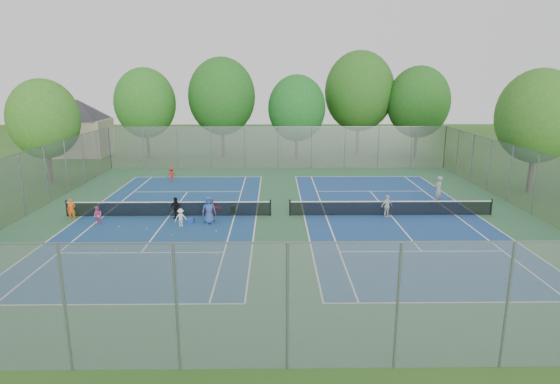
# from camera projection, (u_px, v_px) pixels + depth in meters

# --- Properties ---
(ground) EXTENTS (120.00, 120.00, 0.00)m
(ground) POSITION_uv_depth(u_px,v_px,m) (280.00, 216.00, 29.54)
(ground) COLOR #2C561B
(ground) RESTS_ON ground
(court_pad) EXTENTS (32.00, 32.00, 0.01)m
(court_pad) POSITION_uv_depth(u_px,v_px,m) (280.00, 216.00, 29.54)
(court_pad) COLOR #2E613C
(court_pad) RESTS_ON ground
(court_left) EXTENTS (10.97, 23.77, 0.01)m
(court_left) POSITION_uv_depth(u_px,v_px,m) (169.00, 216.00, 29.46)
(court_left) COLOR navy
(court_left) RESTS_ON court_pad
(court_right) EXTENTS (10.97, 23.77, 0.01)m
(court_right) POSITION_uv_depth(u_px,v_px,m) (390.00, 215.00, 29.62)
(court_right) COLOR navy
(court_right) RESTS_ON court_pad
(net_left) EXTENTS (12.87, 0.10, 0.91)m
(net_left) POSITION_uv_depth(u_px,v_px,m) (169.00, 209.00, 29.35)
(net_left) COLOR black
(net_left) RESTS_ON ground
(net_right) EXTENTS (12.87, 0.10, 0.91)m
(net_right) POSITION_uv_depth(u_px,v_px,m) (391.00, 208.00, 29.52)
(net_right) COLOR black
(net_right) RESTS_ON ground
(fence_north) EXTENTS (32.00, 0.10, 4.00)m
(fence_north) POSITION_uv_depth(u_px,v_px,m) (278.00, 148.00, 44.61)
(fence_north) COLOR gray
(fence_north) RESTS_ON ground
(fence_south) EXTENTS (32.00, 0.10, 4.00)m
(fence_south) POSITION_uv_depth(u_px,v_px,m) (287.00, 308.00, 13.53)
(fence_south) COLOR gray
(fence_south) RESTS_ON ground
(fence_west) EXTENTS (0.10, 32.00, 4.00)m
(fence_west) POSITION_uv_depth(u_px,v_px,m) (22.00, 186.00, 28.88)
(fence_west) COLOR gray
(fence_west) RESTS_ON ground
(fence_east) EXTENTS (0.10, 32.00, 4.00)m
(fence_east) POSITION_uv_depth(u_px,v_px,m) (535.00, 184.00, 29.26)
(fence_east) COLOR gray
(fence_east) RESTS_ON ground
(house) EXTENTS (11.03, 11.03, 7.30)m
(house) POSITION_uv_depth(u_px,v_px,m) (78.00, 118.00, 51.59)
(house) COLOR #B7A88C
(house) RESTS_ON ground
(tree_nw) EXTENTS (6.40, 6.40, 9.58)m
(tree_nw) POSITION_uv_depth(u_px,v_px,m) (145.00, 103.00, 49.35)
(tree_nw) COLOR #443326
(tree_nw) RESTS_ON ground
(tree_nl) EXTENTS (7.20, 7.20, 10.69)m
(tree_nl) POSITION_uv_depth(u_px,v_px,m) (222.00, 96.00, 50.26)
(tree_nl) COLOR #443326
(tree_nl) RESTS_ON ground
(tree_nc) EXTENTS (6.00, 6.00, 8.85)m
(tree_nc) POSITION_uv_depth(u_px,v_px,m) (297.00, 108.00, 48.68)
(tree_nc) COLOR #443326
(tree_nc) RESTS_ON ground
(tree_nr) EXTENTS (7.60, 7.60, 11.42)m
(tree_nr) POSITION_uv_depth(u_px,v_px,m) (359.00, 91.00, 51.29)
(tree_nr) COLOR #443326
(tree_nr) RESTS_ON ground
(tree_ne) EXTENTS (6.60, 6.60, 9.77)m
(tree_ne) POSITION_uv_depth(u_px,v_px,m) (418.00, 102.00, 49.68)
(tree_ne) COLOR #443326
(tree_ne) RESTS_ON ground
(tree_side_w) EXTENTS (5.60, 5.60, 8.47)m
(tree_side_w) POSITION_uv_depth(u_px,v_px,m) (44.00, 119.00, 37.78)
(tree_side_w) COLOR #443326
(tree_side_w) RESTS_ON ground
(tree_side_e) EXTENTS (6.00, 6.00, 9.20)m
(tree_side_e) POSITION_uv_depth(u_px,v_px,m) (538.00, 116.00, 34.24)
(tree_side_e) COLOR #443326
(tree_side_e) RESTS_ON ground
(ball_crate) EXTENTS (0.35, 0.35, 0.29)m
(ball_crate) POSITION_uv_depth(u_px,v_px,m) (191.00, 220.00, 28.10)
(ball_crate) COLOR #1740B3
(ball_crate) RESTS_ON ground
(ball_hopper) EXTENTS (0.33, 0.33, 0.50)m
(ball_hopper) POSITION_uv_depth(u_px,v_px,m) (233.00, 210.00, 29.99)
(ball_hopper) COLOR #268D29
(ball_hopper) RESTS_ON ground
(student_a) EXTENTS (0.56, 0.44, 1.34)m
(student_a) POSITION_uv_depth(u_px,v_px,m) (71.00, 210.00, 28.48)
(student_a) COLOR orange
(student_a) RESTS_ON ground
(student_b) EXTENTS (0.66, 0.61, 1.09)m
(student_b) POSITION_uv_depth(u_px,v_px,m) (98.00, 215.00, 27.69)
(student_b) COLOR #DE568F
(student_b) RESTS_ON ground
(student_c) EXTENTS (0.80, 0.66, 1.08)m
(student_c) POSITION_uv_depth(u_px,v_px,m) (181.00, 218.00, 27.28)
(student_c) COLOR white
(student_c) RESTS_ON ground
(student_d) EXTENTS (0.87, 0.71, 1.38)m
(student_d) POSITION_uv_depth(u_px,v_px,m) (176.00, 208.00, 28.72)
(student_d) COLOR black
(student_d) RESTS_ON ground
(student_e) EXTENTS (0.94, 0.75, 1.67)m
(student_e) POSITION_uv_depth(u_px,v_px,m) (209.00, 210.00, 27.76)
(student_e) COLOR #2A509C
(student_e) RESTS_ON ground
(student_f) EXTENTS (1.29, 1.09, 1.40)m
(student_f) POSITION_uv_depth(u_px,v_px,m) (211.00, 210.00, 28.19)
(student_f) COLOR #AC1829
(student_f) RESTS_ON ground
(child_far_baseline) EXTENTS (0.88, 0.69, 1.19)m
(child_far_baseline) POSITION_uv_depth(u_px,v_px,m) (172.00, 175.00, 39.16)
(child_far_baseline) COLOR #AC2118
(child_far_baseline) RESTS_ON ground
(instructor) EXTENTS (0.86, 0.81, 1.98)m
(instructor) POSITION_uv_depth(u_px,v_px,m) (438.00, 190.00, 31.99)
(instructor) COLOR gray
(instructor) RESTS_ON ground
(teen_court_b) EXTENTS (0.89, 0.68, 1.41)m
(teen_court_b) POSITION_uv_depth(u_px,v_px,m) (387.00, 206.00, 29.11)
(teen_court_b) COLOR silver
(teen_court_b) RESTS_ON ground
(tennis_ball_0) EXTENTS (0.07, 0.07, 0.07)m
(tennis_ball_0) POSITION_uv_depth(u_px,v_px,m) (217.00, 255.00, 22.88)
(tennis_ball_0) COLOR #ADD230
(tennis_ball_0) RESTS_ON ground
(tennis_ball_1) EXTENTS (0.07, 0.07, 0.07)m
(tennis_ball_1) POSITION_uv_depth(u_px,v_px,m) (172.00, 235.00, 25.75)
(tennis_ball_1) COLOR #ABC72E
(tennis_ball_1) RESTS_ON ground
(tennis_ball_2) EXTENTS (0.07, 0.07, 0.07)m
(tennis_ball_2) POSITION_uv_depth(u_px,v_px,m) (119.00, 227.00, 27.20)
(tennis_ball_2) COLOR #D2DD33
(tennis_ball_2) RESTS_ON ground
(tennis_ball_3) EXTENTS (0.07, 0.07, 0.07)m
(tennis_ball_3) POSITION_uv_depth(u_px,v_px,m) (147.00, 229.00, 26.82)
(tennis_ball_3) COLOR #E6F338
(tennis_ball_3) RESTS_ON ground
(tennis_ball_4) EXTENTS (0.07, 0.07, 0.07)m
(tennis_ball_4) POSITION_uv_depth(u_px,v_px,m) (158.00, 244.00, 24.42)
(tennis_ball_4) COLOR #BACA2F
(tennis_ball_4) RESTS_ON ground
(tennis_ball_5) EXTENTS (0.07, 0.07, 0.07)m
(tennis_ball_5) POSITION_uv_depth(u_px,v_px,m) (97.00, 256.00, 22.78)
(tennis_ball_5) COLOR yellow
(tennis_ball_5) RESTS_ON ground
(tennis_ball_6) EXTENTS (0.07, 0.07, 0.07)m
(tennis_ball_6) POSITION_uv_depth(u_px,v_px,m) (216.00, 231.00, 26.44)
(tennis_ball_6) COLOR #C0E334
(tennis_ball_6) RESTS_ON ground
(tennis_ball_7) EXTENTS (0.07, 0.07, 0.07)m
(tennis_ball_7) POSITION_uv_depth(u_px,v_px,m) (191.00, 243.00, 24.54)
(tennis_ball_7) COLOR #B5D631
(tennis_ball_7) RESTS_ON ground
(tennis_ball_8) EXTENTS (0.07, 0.07, 0.07)m
(tennis_ball_8) POSITION_uv_depth(u_px,v_px,m) (155.00, 244.00, 24.42)
(tennis_ball_8) COLOR yellow
(tennis_ball_8) RESTS_ON ground
(tennis_ball_9) EXTENTS (0.07, 0.07, 0.07)m
(tennis_ball_9) POSITION_uv_depth(u_px,v_px,m) (117.00, 250.00, 23.59)
(tennis_ball_9) COLOR #CAD832
(tennis_ball_9) RESTS_ON ground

